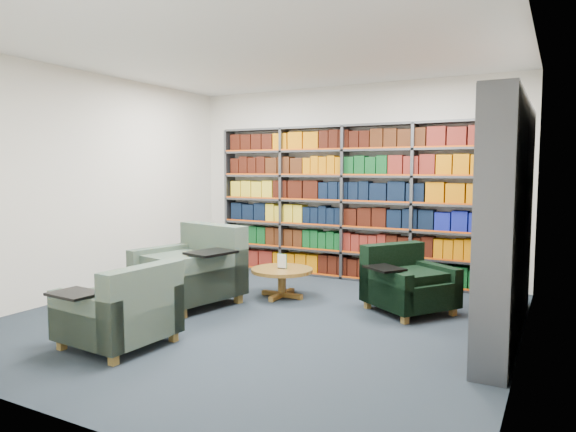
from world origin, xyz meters
The scene contains 7 objects.
room_shell centered at (0.00, 0.00, 1.40)m, with size 5.02×5.02×2.82m.
bookshelf_back centered at (0.00, 2.34, 1.10)m, with size 4.00×0.28×2.20m.
bookshelf_right centered at (2.34, 0.60, 1.10)m, with size 0.28×2.50×2.20m.
chair_teal_left centered at (-1.04, 0.20, 0.37)m, with size 1.30×1.20×0.92m.
chair_green_right centered at (1.26, 1.04, 0.29)m, with size 1.12×1.13×0.73m.
chair_teal_front centered at (-0.62, -1.33, 0.30)m, with size 0.88×1.00×0.76m.
coffee_table centered at (-0.25, 0.90, 0.29)m, with size 0.77×0.77×0.54m.
Camera 1 is at (2.77, -4.58, 1.58)m, focal length 32.00 mm.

